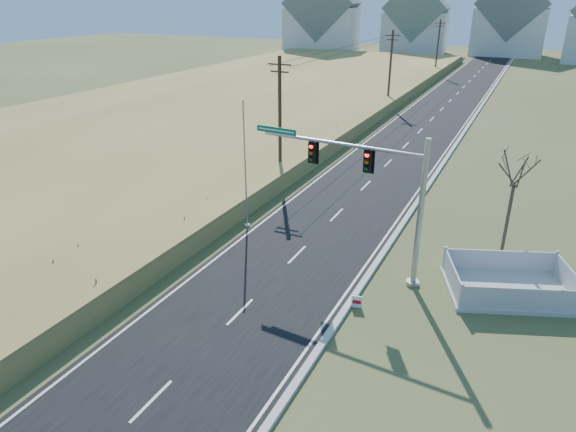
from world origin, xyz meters
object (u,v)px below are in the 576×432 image
object	(u,v)px
flagpole	(246,179)
traffic_signal_mast	(383,192)
fence_enclosure	(509,287)
bare_tree	(517,168)
open_sign	(357,302)

from	to	relation	value
flagpole	traffic_signal_mast	bearing A→B (deg)	-14.44
fence_enclosure	flagpole	distance (m)	15.14
traffic_signal_mast	flagpole	size ratio (longest dim) A/B	1.19
fence_enclosure	bare_tree	distance (m)	6.20
traffic_signal_mast	open_sign	distance (m)	5.26
traffic_signal_mast	bare_tree	world-z (taller)	traffic_signal_mast
open_sign	flagpole	bearing A→B (deg)	133.72
traffic_signal_mast	bare_tree	xyz separation A→B (m)	(5.46, 5.26, 0.39)
traffic_signal_mast	bare_tree	bearing A→B (deg)	48.59
fence_enclosure	open_sign	bearing A→B (deg)	-165.13
open_sign	flagpole	world-z (taller)	flagpole
traffic_signal_mast	flagpole	distance (m)	9.14
fence_enclosure	traffic_signal_mast	bearing A→B (deg)	169.58
open_sign	flagpole	distance (m)	10.72
traffic_signal_mast	flagpole	world-z (taller)	flagpole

